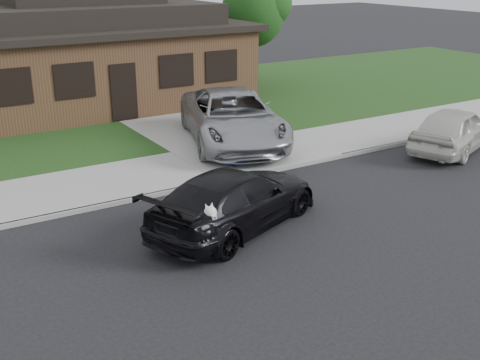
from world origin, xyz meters
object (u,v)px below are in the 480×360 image
sedan (235,200)px  recycling_bin (234,149)px  minivan (233,118)px  white_compact (454,129)px

sedan → recycling_bin: bearing=-52.7°
minivan → recycling_bin: bearing=-100.9°
sedan → minivan: minivan is taller
minivan → sedan: bearing=-101.6°
white_compact → recycling_bin: (-6.92, 2.26, -0.14)m
minivan → white_compact: bearing=-16.3°
sedan → recycling_bin: sedan is taller
sedan → minivan: bearing=-52.3°
white_compact → recycling_bin: size_ratio=4.65×
sedan → white_compact: bearing=-102.8°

